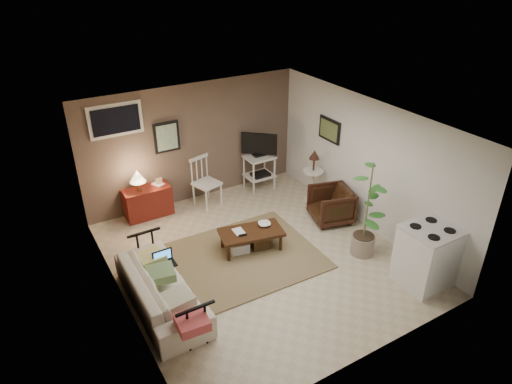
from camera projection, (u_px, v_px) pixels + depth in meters
floor at (259, 258)px, 7.71m from camera, size 5.00×5.00×0.00m
art_back at (167, 137)px, 8.64m from camera, size 0.50×0.03×0.60m
art_right at (330, 130)px, 8.78m from camera, size 0.03×0.60×0.45m
window at (116, 120)px, 8.00m from camera, size 0.96×0.03×0.60m
rug at (241, 258)px, 7.69m from camera, size 2.58×2.09×0.02m
coffee_table at (251, 239)px, 7.81m from camera, size 1.16×0.76×0.40m
sofa at (160, 284)px, 6.51m from camera, size 0.59×2.03×0.79m
sofa_pillows at (169, 287)px, 6.32m from camera, size 0.39×1.93×0.14m
sofa_end_rails at (169, 284)px, 6.59m from camera, size 0.55×2.02×0.68m
laptop at (164, 260)px, 6.81m from camera, size 0.31×0.23×0.21m
red_console at (147, 200)px, 8.75m from camera, size 0.89×0.40×1.03m
spindle_chair at (206, 183)px, 9.08m from camera, size 0.56×0.56×1.01m
tv_stand at (259, 160)px, 9.61m from camera, size 0.60×0.54×1.26m
side_table at (313, 170)px, 9.13m from camera, size 0.42×0.42×1.12m
armchair at (331, 203)px, 8.59m from camera, size 0.84×0.87×0.74m
potted_plant at (368, 207)px, 7.40m from camera, size 0.43×0.43×1.73m
stove at (427, 256)px, 6.93m from camera, size 0.76×0.71×1.00m
bowl at (264, 220)px, 7.84m from camera, size 0.22×0.11×0.21m
book_table at (234, 227)px, 7.62m from camera, size 0.17×0.03×0.23m
book_console at (154, 181)px, 8.67m from camera, size 0.16×0.09×0.22m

